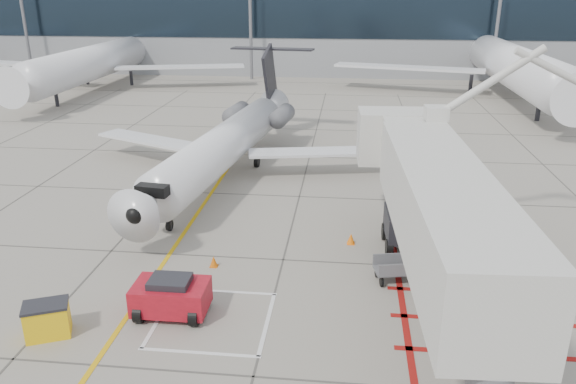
# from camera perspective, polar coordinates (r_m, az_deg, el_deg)

# --- Properties ---
(ground_plane) EXTENTS (260.00, 260.00, 0.00)m
(ground_plane) POSITION_cam_1_polar(r_m,az_deg,el_deg) (21.79, -1.76, -11.71)
(ground_plane) COLOR gray
(ground_plane) RESTS_ON ground
(regional_jet) EXTENTS (24.62, 29.45, 7.07)m
(regional_jet) POSITION_cam_1_polar(r_m,az_deg,el_deg) (33.08, -7.76, 6.13)
(regional_jet) COLOR silver
(regional_jet) RESTS_ON ground_plane
(jet_bridge) EXTENTS (10.00, 19.63, 7.69)m
(jet_bridge) POSITION_cam_1_polar(r_m,az_deg,el_deg) (19.93, 15.32, -3.20)
(jet_bridge) COLOR silver
(jet_bridge) RESTS_ON ground_plane
(pushback_tug) EXTENTS (2.73, 1.72, 1.59)m
(pushback_tug) POSITION_cam_1_polar(r_m,az_deg,el_deg) (21.48, -11.80, -10.22)
(pushback_tug) COLOR #AF101F
(pushback_tug) RESTS_ON ground_plane
(spill_bin) EXTENTS (1.71, 1.47, 1.26)m
(spill_bin) POSITION_cam_1_polar(r_m,az_deg,el_deg) (21.66, -23.26, -11.83)
(spill_bin) COLOR yellow
(spill_bin) RESTS_ON ground_plane
(baggage_cart) EXTENTS (1.87, 1.39, 1.06)m
(baggage_cart) POSITION_cam_1_polar(r_m,az_deg,el_deg) (23.75, 10.86, -7.72)
(baggage_cart) COLOR #5A5A5F
(baggage_cart) RESTS_ON ground_plane
(ground_power_unit) EXTENTS (2.74, 1.89, 1.99)m
(ground_power_unit) POSITION_cam_1_polar(r_m,az_deg,el_deg) (23.55, 20.60, -7.72)
(ground_power_unit) COLOR beige
(ground_power_unit) RESTS_ON ground_plane
(cone_nose) EXTENTS (0.35, 0.35, 0.49)m
(cone_nose) POSITION_cam_1_polar(r_m,az_deg,el_deg) (24.79, -7.56, -7.00)
(cone_nose) COLOR #DA610B
(cone_nose) RESTS_ON ground_plane
(cone_side) EXTENTS (0.38, 0.38, 0.53)m
(cone_side) POSITION_cam_1_polar(r_m,az_deg,el_deg) (26.78, 6.41, -4.73)
(cone_side) COLOR orange
(cone_side) RESTS_ON ground_plane
(terminal_building) EXTENTS (180.00, 28.00, 14.00)m
(terminal_building) POSITION_cam_1_polar(r_m,az_deg,el_deg) (88.69, 11.51, 17.05)
(terminal_building) COLOR gray
(terminal_building) RESTS_ON ground_plane
(terminal_glass_band) EXTENTS (180.00, 0.10, 6.00)m
(terminal_glass_band) POSITION_cam_1_polar(r_m,az_deg,el_deg) (74.67, 12.46, 17.19)
(terminal_glass_band) COLOR black
(terminal_glass_band) RESTS_ON ground_plane
(bg_aircraft_b) EXTENTS (33.50, 37.22, 11.17)m
(bg_aircraft_b) POSITION_cam_1_polar(r_m,az_deg,el_deg) (70.85, -18.73, 14.51)
(bg_aircraft_b) COLOR silver
(bg_aircraft_b) RESTS_ON ground_plane
(bg_aircraft_c) EXTENTS (37.49, 41.66, 12.50)m
(bg_aircraft_c) POSITION_cam_1_polar(r_m,az_deg,el_deg) (66.67, 21.64, 14.44)
(bg_aircraft_c) COLOR silver
(bg_aircraft_c) RESTS_ON ground_plane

